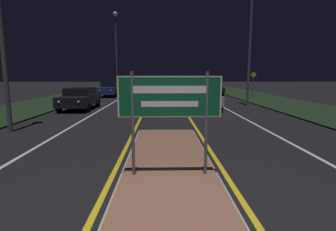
% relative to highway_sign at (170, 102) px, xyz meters
% --- Properties ---
extents(ground_plane, '(160.00, 160.00, 0.00)m').
position_rel_highway_sign_xyz_m(ground_plane, '(0.00, -1.70, -1.73)').
color(ground_plane, black).
extents(median_island, '(2.24, 9.65, 0.10)m').
position_rel_highway_sign_xyz_m(median_island, '(0.00, 0.00, -1.69)').
color(median_island, '#999993').
rests_on(median_island, ground_plane).
extents(verge_left, '(5.00, 100.00, 0.08)m').
position_rel_highway_sign_xyz_m(verge_left, '(-9.50, 18.30, -1.69)').
color(verge_left, black).
rests_on(verge_left, ground_plane).
extents(verge_right, '(5.00, 100.00, 0.08)m').
position_rel_highway_sign_xyz_m(verge_right, '(9.50, 18.30, -1.69)').
color(verge_right, black).
rests_on(verge_right, ground_plane).
extents(centre_line_yellow_left, '(0.12, 70.00, 0.01)m').
position_rel_highway_sign_xyz_m(centre_line_yellow_left, '(-1.31, 23.30, -1.73)').
color(centre_line_yellow_left, gold).
rests_on(centre_line_yellow_left, ground_plane).
extents(centre_line_yellow_right, '(0.12, 70.00, 0.01)m').
position_rel_highway_sign_xyz_m(centre_line_yellow_right, '(1.31, 23.30, -1.73)').
color(centre_line_yellow_right, gold).
rests_on(centre_line_yellow_right, ground_plane).
extents(lane_line_white_left, '(0.12, 70.00, 0.01)m').
position_rel_highway_sign_xyz_m(lane_line_white_left, '(-4.20, 23.30, -1.73)').
color(lane_line_white_left, silver).
rests_on(lane_line_white_left, ground_plane).
extents(lane_line_white_right, '(0.12, 70.00, 0.01)m').
position_rel_highway_sign_xyz_m(lane_line_white_right, '(4.20, 23.30, -1.73)').
color(lane_line_white_right, silver).
rests_on(lane_line_white_right, ground_plane).
extents(edge_line_white_left, '(0.10, 70.00, 0.01)m').
position_rel_highway_sign_xyz_m(edge_line_white_left, '(-7.20, 23.30, -1.73)').
color(edge_line_white_left, silver).
rests_on(edge_line_white_left, ground_plane).
extents(edge_line_white_right, '(0.10, 70.00, 0.01)m').
position_rel_highway_sign_xyz_m(edge_line_white_right, '(7.20, 23.30, -1.73)').
color(edge_line_white_right, silver).
rests_on(edge_line_white_right, ground_plane).
extents(highway_sign, '(2.22, 0.07, 2.28)m').
position_rel_highway_sign_xyz_m(highway_sign, '(0.00, 0.00, 0.00)').
color(highway_sign, '#56565B').
rests_on(highway_sign, median_island).
extents(streetlight_left_far, '(0.62, 0.62, 10.93)m').
position_rel_highway_sign_xyz_m(streetlight_left_far, '(-6.63, 32.78, 5.70)').
color(streetlight_left_far, '#56565B').
rests_on(streetlight_left_far, ground_plane).
extents(streetlight_right_near, '(0.49, 0.49, 10.00)m').
position_rel_highway_sign_xyz_m(streetlight_right_near, '(6.24, 13.84, 4.45)').
color(streetlight_right_near, '#56565B').
rests_on(streetlight_right_near, ground_plane).
extents(car_receding_0, '(1.93, 4.31, 1.46)m').
position_rel_highway_sign_xyz_m(car_receding_0, '(2.74, 12.25, -0.97)').
color(car_receding_0, '#B7B7BC').
rests_on(car_receding_0, ground_plane).
extents(car_receding_1, '(2.03, 4.75, 1.32)m').
position_rel_highway_sign_xyz_m(car_receding_1, '(5.59, 24.31, -1.02)').
color(car_receding_1, black).
rests_on(car_receding_1, ground_plane).
extents(car_receding_2, '(2.02, 4.70, 1.46)m').
position_rel_highway_sign_xyz_m(car_receding_2, '(2.54, 38.14, -0.96)').
color(car_receding_2, black).
rests_on(car_receding_2, ground_plane).
extents(car_approaching_0, '(1.97, 4.11, 1.42)m').
position_rel_highway_sign_xyz_m(car_approaching_0, '(-5.62, 11.85, -0.98)').
color(car_approaching_0, black).
rests_on(car_approaching_0, ground_plane).
extents(car_approaching_1, '(1.88, 4.62, 1.54)m').
position_rel_highway_sign_xyz_m(car_approaching_1, '(-5.68, 22.42, -0.93)').
color(car_approaching_1, navy).
rests_on(car_approaching_1, ground_plane).
extents(car_approaching_2, '(1.88, 4.62, 1.54)m').
position_rel_highway_sign_xyz_m(car_approaching_2, '(-2.34, 35.13, -0.92)').
color(car_approaching_2, '#B7B7BC').
rests_on(car_approaching_2, ground_plane).
extents(warning_sign, '(0.60, 0.06, 2.50)m').
position_rel_highway_sign_xyz_m(warning_sign, '(8.72, 19.85, -0.15)').
color(warning_sign, '#56565B').
rests_on(warning_sign, verge_right).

